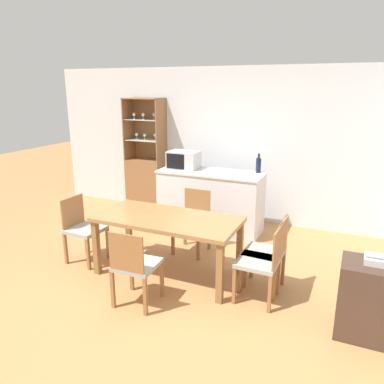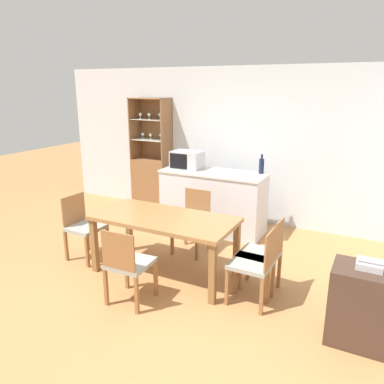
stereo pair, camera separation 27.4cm
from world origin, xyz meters
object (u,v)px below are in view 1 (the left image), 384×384
Objects in this scene: dining_chair_head_far at (193,221)px; telephone at (377,260)px; display_cabinet at (147,177)px; dining_table at (168,224)px; dining_chair_side_right_far at (267,253)px; dining_chair_head_near at (135,266)px; dining_chair_side_right_near at (262,262)px; wine_bottle at (258,165)px; microwave at (184,160)px; dining_chair_side_left_near at (83,229)px; side_cabinet at (370,300)px.

dining_chair_head_far is 3.95× the size of telephone.
dining_table is (1.54, -2.11, 0.04)m from display_cabinet.
dining_chair_side_right_far is 3.95× the size of telephone.
dining_chair_side_right_near is at bearing 24.90° from dining_chair_head_near.
dining_chair_head_far is at bearing -41.59° from display_cabinet.
wine_bottle is (2.16, -0.29, 0.46)m from display_cabinet.
display_cabinet is 4.23× the size of microwave.
microwave is at bearing 163.06° from dining_chair_side_left_near.
microwave reaches higher than dining_chair_head_near.
wine_bottle reaches higher than dining_chair_side_right_near.
dining_table is 2.01× the size of dining_chair_head_far.
dining_chair_side_right_near is at bearing 92.64° from dining_chair_side_left_near.
dining_chair_side_right_far is 1.78× the size of microwave.
side_cabinet is at bearing -34.82° from microwave.
display_cabinet is 4.48m from side_cabinet.
dining_table is 2.38× the size of side_cabinet.
dining_chair_side_right_far is 1.33m from dining_chair_head_far.
dining_chair_head_far reaches higher than dining_table.
dining_chair_head_near is at bearing 129.51° from dining_chair_side_right_far.
wine_bottle reaches higher than dining_chair_head_far.
telephone is (1.06, -0.40, 0.31)m from dining_chair_side_right_far.
display_cabinet is at bearing 116.07° from dining_chair_head_near.
dining_chair_head_near is at bearing 90.75° from dining_chair_head_far.
dining_chair_side_right_far reaches higher than side_cabinet.
dining_chair_side_right_near reaches higher than side_cabinet.
dining_chair_head_far is 2.91× the size of wine_bottle.
dining_chair_side_right_far reaches higher than dining_table.
dining_chair_side_right_near is 1.00× the size of dining_chair_head_near.
microwave is (-1.74, 1.75, 0.65)m from dining_chair_side_right_near.
dining_chair_head_near is 1.78× the size of microwave.
dining_chair_side_right_near is at bearing -6.03° from dining_table.
dining_chair_side_left_near is (-2.36, 0.00, 0.00)m from dining_chair_side_right_near.
side_cabinet is (2.22, 0.43, -0.09)m from dining_chair_head_near.
wine_bottle is 0.41× the size of side_cabinet.
display_cabinet reaches higher than dining_chair_head_near.
dining_chair_head_near is at bearing 118.57° from dining_chair_side_right_near.
microwave is (-0.56, 1.63, 0.44)m from dining_table.
display_cabinet reaches higher than microwave.
dining_chair_side_left_near is 1.46m from dining_chair_head_far.
dining_chair_head_near is 1.00× the size of dining_chair_side_right_far.
wine_bottle is at bearing 127.16° from side_cabinet.
dining_chair_side_right_far is (1.18, 0.12, -0.20)m from dining_table.
display_cabinet is 2.61m from dining_table.
dining_chair_head_near is 1.00× the size of dining_chair_head_far.
dining_chair_head_near is 3.95× the size of telephone.
wine_bottle is at bearing 71.26° from dining_table.
wine_bottle is (0.61, 2.55, 0.63)m from dining_chair_head_near.
wine_bottle reaches higher than telephone.
dining_chair_side_left_near is at bearing 99.38° from dining_chair_side_right_far.
wine_bottle is at bearing -118.94° from dining_chair_head_far.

